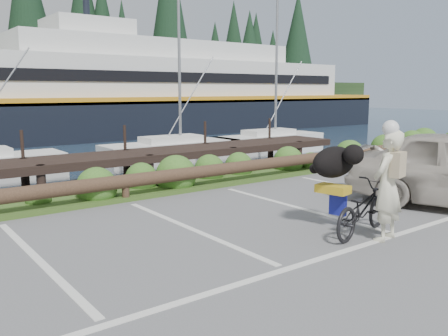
{
  "coord_description": "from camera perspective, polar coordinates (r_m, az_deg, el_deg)",
  "views": [
    {
      "loc": [
        -4.37,
        -4.8,
        2.42
      ],
      "look_at": [
        0.43,
        1.58,
        1.1
      ],
      "focal_mm": 38.0,
      "sensor_mm": 36.0,
      "label": 1
    }
  ],
  "objects": [
    {
      "name": "bicycle",
      "position": [
        8.29,
        16.3,
        -4.69
      ],
      "size": [
        1.82,
        0.94,
        0.91
      ],
      "primitive_type": "imported",
      "rotation": [
        0.0,
        0.0,
        1.77
      ],
      "color": "black",
      "rests_on": "ground"
    },
    {
      "name": "dog",
      "position": [
        8.39,
        13.09,
        0.7
      ],
      "size": [
        0.64,
        1.02,
        0.55
      ],
      "primitive_type": "ellipsoid",
      "rotation": [
        0.0,
        0.0,
        1.77
      ],
      "color": "black",
      "rests_on": "bicycle"
    },
    {
      "name": "ground",
      "position": [
        6.92,
        5.15,
        -11.1
      ],
      "size": [
        72.0,
        72.0,
        0.0
      ],
      "primitive_type": "plane",
      "color": "#59595C"
    },
    {
      "name": "vegetation_strip",
      "position": [
        11.25,
        -13.25,
        -3.03
      ],
      "size": [
        34.0,
        1.6,
        0.1
      ],
      "primitive_type": "cube",
      "color": "#3D5B21",
      "rests_on": "ground"
    },
    {
      "name": "log_rail",
      "position": [
        10.64,
        -11.71,
        -3.96
      ],
      "size": [
        32.0,
        0.3,
        0.6
      ],
      "primitive_type": null,
      "color": "#443021",
      "rests_on": "ground"
    },
    {
      "name": "cyclist",
      "position": [
        8.04,
        19.06,
        -2.03
      ],
      "size": [
        0.73,
        0.55,
        1.8
      ],
      "primitive_type": "imported",
      "rotation": [
        0.0,
        0.0,
        3.34
      ],
      "color": "#EAE7C6",
      "rests_on": "ground"
    }
  ]
}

